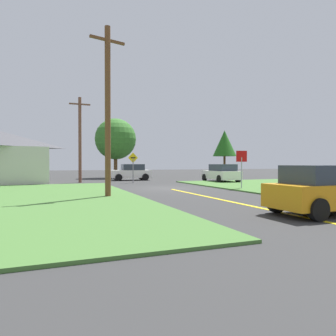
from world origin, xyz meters
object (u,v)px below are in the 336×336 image
car_approaching_junction (131,172)px  car_behind_on_main_road (326,190)px  pine_tree_center (116,139)px  utility_pole_mid (80,138)px  car_on_crossroad (221,173)px  direction_sign (133,164)px  oak_tree_left (225,143)px  utility_pole_near (108,110)px  stop_sign (242,162)px

car_approaching_junction → car_behind_on_main_road: 22.40m
pine_tree_center → car_approaching_junction: bearing=-85.2°
car_approaching_junction → car_behind_on_main_road: (0.89, -22.38, -0.00)m
utility_pole_mid → pine_tree_center: utility_pole_mid is taller
car_on_crossroad → direction_sign: size_ratio=1.76×
car_approaching_junction → utility_pole_mid: bearing=26.9°
car_behind_on_main_road → oak_tree_left: (12.79, 26.82, 3.52)m
car_on_crossroad → car_behind_on_main_road: same height
car_approaching_junction → utility_pole_near: (-4.97, -14.85, 3.52)m
utility_pole_mid → direction_sign: utility_pole_mid is taller
stop_sign → car_approaching_junction: size_ratio=0.63×
car_behind_on_main_road → utility_pole_mid: (-6.05, 20.14, 3.08)m
oak_tree_left → utility_pole_mid: bearing=-160.5°
stop_sign → utility_pole_near: 9.54m
utility_pole_near → pine_tree_center: (4.52, 20.31, 0.21)m
car_on_crossroad → utility_pole_mid: utility_pole_mid is taller
car_behind_on_main_road → utility_pole_mid: bearing=106.1°
car_on_crossroad → car_approaching_junction: bearing=54.2°
stop_sign → car_on_crossroad: stop_sign is taller
direction_sign → oak_tree_left: bearing=31.0°
pine_tree_center → oak_tree_left: bearing=-4.1°
car_on_crossroad → utility_pole_near: bearing=131.0°
utility_pole_near → direction_sign: (4.04, 10.52, -2.69)m
oak_tree_left → car_behind_on_main_road: bearing=-115.5°
direction_sign → pine_tree_center: 10.22m
oak_tree_left → pine_tree_center: 14.17m
utility_pole_near → oak_tree_left: 26.83m
utility_pole_mid → direction_sign: 5.22m
car_approaching_junction → utility_pole_mid: (-5.16, -2.25, 3.08)m
car_approaching_junction → car_behind_on_main_road: bearing=95.6°
direction_sign → utility_pole_near: bearing=-111.0°
direction_sign → car_behind_on_main_road: bearing=-84.2°
car_on_crossroad → direction_sign: 8.08m
car_on_crossroad → oak_tree_left: 12.68m
pine_tree_center → car_on_crossroad: bearing=-56.4°
utility_pole_mid → oak_tree_left: 20.00m
utility_pole_mid → oak_tree_left: utility_pole_mid is taller
car_approaching_junction → utility_pole_mid: utility_pole_mid is taller
stop_sign → utility_pole_near: bearing=24.3°
car_behind_on_main_road → utility_pole_near: size_ratio=0.49×
utility_pole_near → utility_pole_mid: (-0.19, 12.61, -0.45)m
pine_tree_center → stop_sign: bearing=-76.4°
utility_pole_near → oak_tree_left: size_ratio=1.39×
car_approaching_junction → utility_pole_near: bearing=74.8°
direction_sign → car_on_crossroad: bearing=-10.2°
stop_sign → oak_tree_left: size_ratio=0.42×
utility_pole_near → direction_sign: 11.59m
stop_sign → car_approaching_junction: (-4.05, 13.12, -0.96)m
car_behind_on_main_road → direction_sign: (-1.82, 18.05, 0.84)m
utility_pole_near → pine_tree_center: bearing=77.5°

